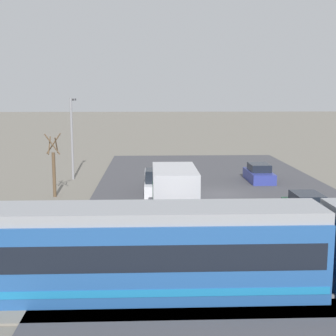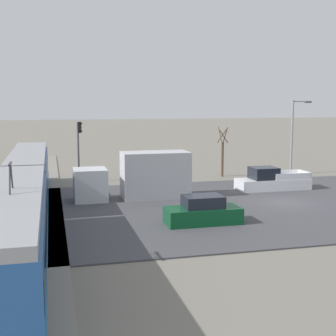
{
  "view_description": "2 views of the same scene",
  "coord_description": "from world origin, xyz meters",
  "views": [
    {
      "loc": [
        5.06,
        33.51,
        7.42
      ],
      "look_at": [
        4.02,
        6.46,
        3.1
      ],
      "focal_mm": 50.0,
      "sensor_mm": 36.0,
      "label": 1
    },
    {
      "loc": [
        -28.6,
        15.42,
        6.9
      ],
      "look_at": [
        0.05,
        8.21,
        2.72
      ],
      "focal_mm": 50.0,
      "sensor_mm": 36.0,
      "label": 2
    }
  ],
  "objects": [
    {
      "name": "light_rail_tram",
      "position": [
        -1.43,
        17.02,
        1.68
      ],
      "size": [
        31.13,
        2.62,
        4.42
      ],
      "color": "#235193",
      "rests_on": "ground"
    },
    {
      "name": "street_lamp_near_crossing",
      "position": [
        11.81,
        -7.21,
        4.14
      ],
      "size": [
        0.36,
        1.95,
        7.07
      ],
      "color": "gray",
      "rests_on": "ground"
    },
    {
      "name": "ground_plane",
      "position": [
        0.0,
        0.0,
        0.0
      ],
      "size": [
        320.0,
        320.0,
        0.0
      ],
      "primitive_type": "plane",
      "color": "slate"
    },
    {
      "name": "sedan_car_0",
      "position": [
        -4.15,
        -5.19,
        0.69
      ],
      "size": [
        1.89,
        4.41,
        1.48
      ],
      "rotation": [
        0.0,
        0.0,
        3.14
      ],
      "color": "navy",
      "rests_on": "ground"
    },
    {
      "name": "pickup_truck",
      "position": [
        4.51,
        -1.3,
        0.75
      ],
      "size": [
        2.0,
        5.74,
        1.79
      ],
      "color": "silver",
      "rests_on": "ground"
    },
    {
      "name": "rail_bed",
      "position": [
        0.0,
        17.02,
        0.05
      ],
      "size": [
        65.69,
        4.4,
        0.22
      ],
      "color": "gray",
      "rests_on": "ground"
    },
    {
      "name": "sedan_car_1",
      "position": [
        -4.07,
        7.21,
        0.74
      ],
      "size": [
        1.83,
        4.24,
        1.6
      ],
      "color": "#0C4723",
      "rests_on": "ground"
    },
    {
      "name": "street_tree",
      "position": [
        12.02,
        -0.03,
        2.1
      ],
      "size": [
        1.1,
        0.91,
        4.62
      ],
      "color": "brown",
      "rests_on": "ground"
    },
    {
      "name": "box_truck",
      "position": [
        3.73,
        9.35,
        1.6
      ],
      "size": [
        2.4,
        8.14,
        3.29
      ],
      "color": "silver",
      "rests_on": "ground"
    },
    {
      "name": "road_surface",
      "position": [
        0.0,
        0.0,
        0.04
      ],
      "size": [
        18.67,
        43.88,
        0.08
      ],
      "color": "#424247",
      "rests_on": "ground"
    }
  ]
}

